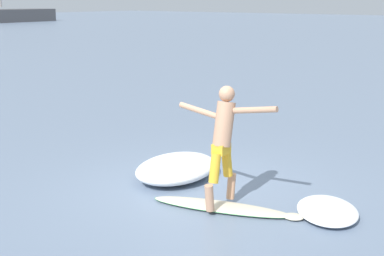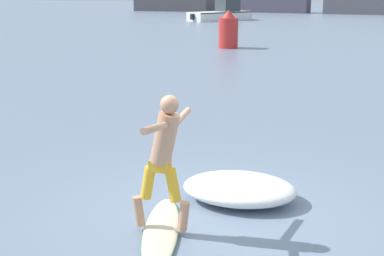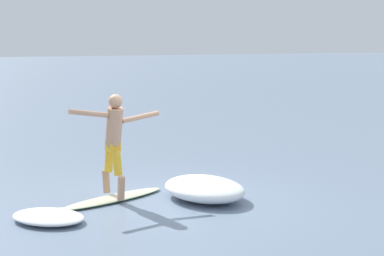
% 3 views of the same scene
% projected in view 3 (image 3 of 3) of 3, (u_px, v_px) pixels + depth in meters
% --- Properties ---
extents(ground_plane, '(200.00, 200.00, 0.00)m').
position_uv_depth(ground_plane, '(167.00, 200.00, 11.58)').
color(ground_plane, slate).
extents(surfboard, '(1.16, 2.41, 0.21)m').
position_uv_depth(surfboard, '(112.00, 199.00, 11.53)').
color(surfboard, beige).
rests_on(surfboard, ground).
extents(surfer, '(0.83, 1.72, 1.86)m').
position_uv_depth(surfer, '(114.00, 136.00, 11.35)').
color(surfer, tan).
rests_on(surfer, surfboard).
extents(wave_foam_at_tail, '(1.55, 1.45, 0.16)m').
position_uv_depth(wave_foam_at_tail, '(48.00, 217.00, 10.19)').
color(wave_foam_at_tail, white).
rests_on(wave_foam_at_tail, ground).
extents(wave_foam_at_nose, '(1.89, 1.44, 0.40)m').
position_uv_depth(wave_foam_at_nose, '(204.00, 189.00, 11.62)').
color(wave_foam_at_nose, white).
rests_on(wave_foam_at_nose, ground).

